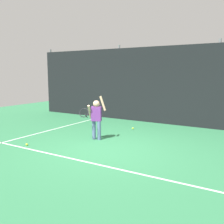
# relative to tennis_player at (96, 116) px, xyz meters

# --- Properties ---
(ground_plane) EXTENTS (20.00, 20.00, 0.00)m
(ground_plane) POSITION_rel_tennis_player_xyz_m (0.79, -0.64, -0.73)
(ground_plane) COLOR #2D7247
(court_line_baseline) EXTENTS (9.00, 0.05, 0.00)m
(court_line_baseline) POSITION_rel_tennis_player_xyz_m (0.79, -1.78, -0.72)
(court_line_baseline) COLOR white
(court_line_baseline) RESTS_ON ground
(court_line_sideline) EXTENTS (0.05, 9.00, 0.00)m
(court_line_sideline) POSITION_rel_tennis_player_xyz_m (-2.14, 0.36, -0.72)
(court_line_sideline) COLOR white
(court_line_sideline) RESTS_ON ground
(back_fence_windscreen) EXTENTS (12.52, 0.08, 3.07)m
(back_fence_windscreen) POSITION_rel_tennis_player_xyz_m (0.79, 3.48, 0.81)
(back_fence_windscreen) COLOR black
(back_fence_windscreen) RESTS_ON ground
(fence_post_0) EXTENTS (0.09, 0.09, 3.22)m
(fence_post_0) POSITION_rel_tennis_player_xyz_m (-5.32, 3.54, 0.88)
(fence_post_0) COLOR slate
(fence_post_0) RESTS_ON ground
(fence_post_1) EXTENTS (0.09, 0.09, 3.22)m
(fence_post_1) POSITION_rel_tennis_player_xyz_m (-1.25, 3.54, 0.88)
(fence_post_1) COLOR slate
(fence_post_1) RESTS_ON ground
(fence_post_2) EXTENTS (0.09, 0.09, 3.22)m
(fence_post_2) POSITION_rel_tennis_player_xyz_m (2.83, 3.54, 0.88)
(fence_post_2) COLOR slate
(fence_post_2) RESTS_ON ground
(tennis_player) EXTENTS (0.55, 0.75, 1.35)m
(tennis_player) POSITION_rel_tennis_player_xyz_m (0.00, 0.00, 0.00)
(tennis_player) COLOR slate
(tennis_player) RESTS_ON ground
(tennis_ball_0) EXTENTS (0.07, 0.07, 0.07)m
(tennis_ball_0) POSITION_rel_tennis_player_xyz_m (0.30, 1.88, -0.69)
(tennis_ball_0) COLOR #CCE033
(tennis_ball_0) RESTS_ON ground
(tennis_ball_1) EXTENTS (0.07, 0.07, 0.07)m
(tennis_ball_1) POSITION_rel_tennis_player_xyz_m (-1.27, -1.58, -0.69)
(tennis_ball_1) COLOR #CCE033
(tennis_ball_1) RESTS_ON ground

